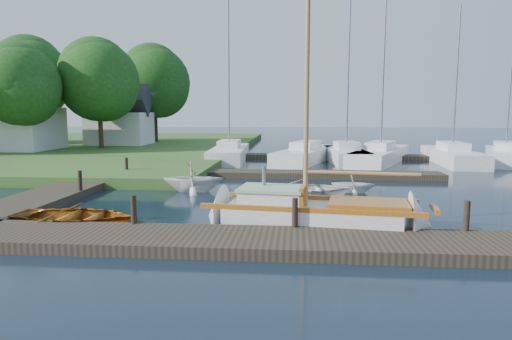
# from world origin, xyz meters

# --- Properties ---
(ground) EXTENTS (160.00, 160.00, 0.00)m
(ground) POSITION_xyz_m (0.00, 0.00, 0.00)
(ground) COLOR black
(ground) RESTS_ON ground
(near_dock) EXTENTS (18.00, 2.20, 0.30)m
(near_dock) POSITION_xyz_m (0.00, -6.00, 0.15)
(near_dock) COLOR #2E251E
(near_dock) RESTS_ON ground
(left_dock) EXTENTS (2.20, 18.00, 0.30)m
(left_dock) POSITION_xyz_m (-8.00, 2.00, 0.15)
(left_dock) COLOR #2E251E
(left_dock) RESTS_ON ground
(far_dock) EXTENTS (14.00, 1.60, 0.30)m
(far_dock) POSITION_xyz_m (2.00, 6.50, 0.15)
(far_dock) COLOR #2E251E
(far_dock) RESTS_ON ground
(pontoon) EXTENTS (30.00, 1.60, 0.30)m
(pontoon) POSITION_xyz_m (10.00, 16.00, 0.15)
(pontoon) COLOR #2E251E
(pontoon) RESTS_ON ground
(mooring_post_1) EXTENTS (0.16, 0.16, 0.80)m
(mooring_post_1) POSITION_xyz_m (-3.00, -5.00, 0.70)
(mooring_post_1) COLOR black
(mooring_post_1) RESTS_ON near_dock
(mooring_post_2) EXTENTS (0.16, 0.16, 0.80)m
(mooring_post_2) POSITION_xyz_m (1.50, -5.00, 0.70)
(mooring_post_2) COLOR black
(mooring_post_2) RESTS_ON near_dock
(mooring_post_3) EXTENTS (0.16, 0.16, 0.80)m
(mooring_post_3) POSITION_xyz_m (6.00, -5.00, 0.70)
(mooring_post_3) COLOR black
(mooring_post_3) RESTS_ON near_dock
(mooring_post_4) EXTENTS (0.16, 0.16, 0.80)m
(mooring_post_4) POSITION_xyz_m (-7.00, 0.00, 0.70)
(mooring_post_4) COLOR black
(mooring_post_4) RESTS_ON left_dock
(mooring_post_5) EXTENTS (0.16, 0.16, 0.80)m
(mooring_post_5) POSITION_xyz_m (-7.00, 5.00, 0.70)
(mooring_post_5) COLOR black
(mooring_post_5) RESTS_ON left_dock
(sailboat) EXTENTS (7.34, 2.82, 9.83)m
(sailboat) POSITION_xyz_m (2.16, -3.96, 0.34)
(sailboat) COLOR beige
(sailboat) RESTS_ON ground
(dinghy) EXTENTS (3.76, 2.75, 0.76)m
(dinghy) POSITION_xyz_m (-5.13, -4.26, 0.38)
(dinghy) COLOR #943E13
(dinghy) RESTS_ON ground
(tender_b) EXTENTS (2.72, 2.39, 1.36)m
(tender_b) POSITION_xyz_m (-2.85, 1.84, 0.68)
(tender_b) COLOR beige
(tender_b) RESTS_ON ground
(tender_c) EXTENTS (4.11, 3.15, 0.79)m
(tender_c) POSITION_xyz_m (1.83, 0.95, 0.39)
(tender_c) COLOR beige
(tender_c) RESTS_ON ground
(tender_d) EXTENTS (1.99, 1.78, 0.95)m
(tender_d) POSITION_xyz_m (3.94, 2.21, 0.47)
(tender_d) COLOR beige
(tender_d) RESTS_ON ground
(marina_boat_0) EXTENTS (2.57, 8.69, 11.69)m
(marina_boat_0) POSITION_xyz_m (-3.13, 14.34, 0.57)
(marina_boat_0) COLOR beige
(marina_boat_0) RESTS_ON ground
(marina_boat_1) EXTENTS (4.75, 9.11, 9.33)m
(marina_boat_1) POSITION_xyz_m (2.18, 13.74, 0.56)
(marina_boat_1) COLOR beige
(marina_boat_1) RESTS_ON ground
(marina_boat_2) EXTENTS (2.72, 7.40, 10.71)m
(marina_boat_2) POSITION_xyz_m (4.87, 13.60, 0.57)
(marina_boat_2) COLOR beige
(marina_boat_2) RESTS_ON ground
(marina_boat_3) EXTENTS (5.70, 9.71, 10.94)m
(marina_boat_3) POSITION_xyz_m (7.17, 13.91, 0.56)
(marina_boat_3) COLOR beige
(marina_boat_3) RESTS_ON ground
(marina_boat_4) EXTENTS (2.57, 8.56, 10.11)m
(marina_boat_4) POSITION_xyz_m (11.79, 13.75, 0.56)
(marina_boat_4) COLOR beige
(marina_boat_4) RESTS_ON ground
(marina_boat_5) EXTENTS (4.84, 8.26, 10.25)m
(marina_boat_5) POSITION_xyz_m (15.34, 14.22, 0.57)
(marina_boat_5) COLOR beige
(marina_boat_5) RESTS_ON ground
(house_a) EXTENTS (6.30, 5.00, 6.29)m
(house_a) POSITION_xyz_m (-20.00, 16.00, 2.96)
(house_a) COLOR beige
(house_a) RESTS_ON shore
(house_c) EXTENTS (5.25, 4.00, 5.28)m
(house_c) POSITION_xyz_m (-14.00, 22.00, 2.58)
(house_c) COLOR beige
(house_c) RESTS_ON shore
(tree_2) EXTENTS (5.83, 5.75, 7.82)m
(tree_2) POSITION_xyz_m (-18.00, 14.05, 5.25)
(tree_2) COLOR #332114
(tree_2) RESTS_ON shore
(tree_3) EXTENTS (6.41, 6.38, 8.74)m
(tree_3) POSITION_xyz_m (-14.00, 18.05, 5.81)
(tree_3) COLOR #332114
(tree_3) RESTS_ON shore
(tree_4) EXTENTS (7.01, 7.01, 9.66)m
(tree_4) POSITION_xyz_m (-22.00, 22.05, 6.37)
(tree_4) COLOR #332114
(tree_4) RESTS_ON shore
(tree_7) EXTENTS (6.83, 6.83, 9.38)m
(tree_7) POSITION_xyz_m (-12.00, 26.05, 6.20)
(tree_7) COLOR #332114
(tree_7) RESTS_ON shore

